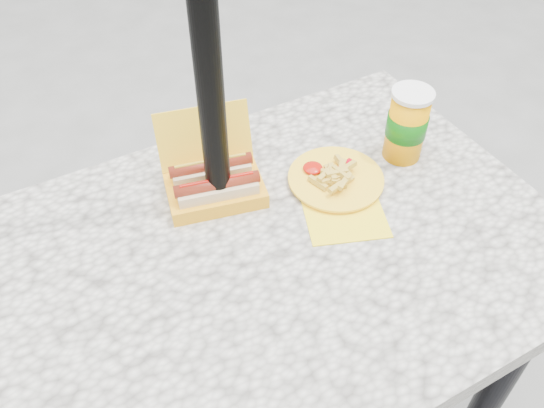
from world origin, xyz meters
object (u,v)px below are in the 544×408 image
fries_plate (336,181)px  soda_cup (407,125)px  hotdog_box (214,182)px  umbrella_pole (207,51)px

fries_plate → soda_cup: soda_cup is taller
fries_plate → soda_cup: 0.20m
hotdog_box → umbrella_pole: bearing=-79.6°
soda_cup → fries_plate: bearing=-176.6°
umbrella_pole → fries_plate: (0.24, -0.07, -0.34)m
umbrella_pole → hotdog_box: 0.32m
fries_plate → soda_cup: (0.18, 0.01, 0.07)m
hotdog_box → soda_cup: bearing=1.2°
hotdog_box → fries_plate: bearing=-9.5°
umbrella_pole → hotdog_box: size_ratio=9.56×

